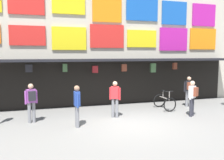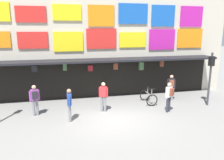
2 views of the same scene
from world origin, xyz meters
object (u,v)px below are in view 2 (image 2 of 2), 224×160
traffic_light_far (211,71)px  pedestrian_in_green (171,86)px  pedestrian_in_black (103,95)px  pedestrian_in_yellow (69,103)px  pedestrian_in_purple (169,95)px  pedestrian_in_white (35,98)px  bicycle_parked (148,97)px

traffic_light_far → pedestrian_in_green: traffic_light_far is taller
pedestrian_in_green → pedestrian_in_black: same height
pedestrian_in_green → pedestrian_in_black: (-4.58, -0.97, -0.04)m
pedestrian_in_black → pedestrian_in_yellow: size_ratio=1.00×
pedestrian_in_purple → pedestrian_in_white: same height
pedestrian_in_purple → bicycle_parked: bearing=108.4°
pedestrian_in_purple → pedestrian_in_black: same height
pedestrian_in_yellow → pedestrian_in_green: bearing=16.6°
bicycle_parked → pedestrian_in_black: (-2.99, -0.79, 0.55)m
pedestrian_in_green → pedestrian_in_purple: same height
traffic_light_far → pedestrian_in_white: 10.09m
bicycle_parked → pedestrian_in_yellow: (-4.87, -1.74, 0.55)m
traffic_light_far → pedestrian_in_green: bearing=144.1°
pedestrian_in_white → pedestrian_in_yellow: size_ratio=1.00×
pedestrian_in_green → pedestrian_in_purple: bearing=-119.8°
traffic_light_far → pedestrian_in_purple: size_ratio=1.90×
bicycle_parked → pedestrian_in_yellow: bearing=-160.3°
pedestrian_in_white → pedestrian_in_black: bearing=-2.6°
bicycle_parked → pedestrian_in_yellow: 5.20m
pedestrian_in_green → pedestrian_in_white: bearing=-174.4°
traffic_light_far → pedestrian_in_black: 6.48m
pedestrian_in_yellow → pedestrian_in_white: bearing=147.5°
bicycle_parked → pedestrian_in_yellow: pedestrian_in_yellow is taller
traffic_light_far → bicycle_parked: size_ratio=2.74×
traffic_light_far → pedestrian_in_yellow: bearing=-175.5°
bicycle_parked → pedestrian_in_green: size_ratio=0.70×
pedestrian_in_black → pedestrian_in_green: bearing=12.0°
pedestrian_in_black → pedestrian_in_white: bearing=177.4°
pedestrian_in_white → pedestrian_in_purple: bearing=-8.1°
pedestrian_in_white → bicycle_parked: bearing=5.4°
pedestrian_in_purple → traffic_light_far: bearing=10.7°
bicycle_parked → pedestrian_in_purple: 1.82m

